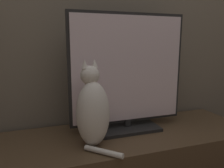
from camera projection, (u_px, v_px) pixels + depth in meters
tv_stand at (129, 163)px, 1.40m from camera, size 1.58×0.53×0.41m
tv at (128, 75)px, 1.36m from camera, size 0.75×0.23×0.73m
cat at (93, 111)px, 1.17m from camera, size 0.21×0.30×0.47m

